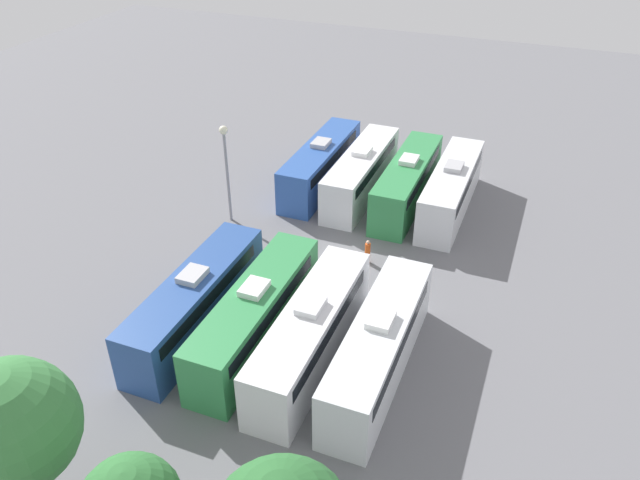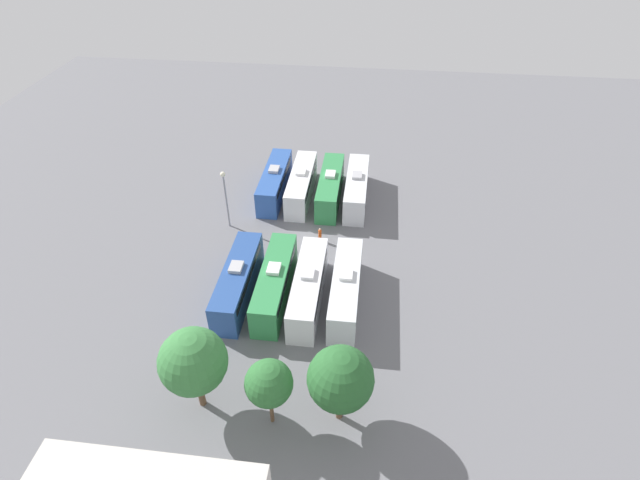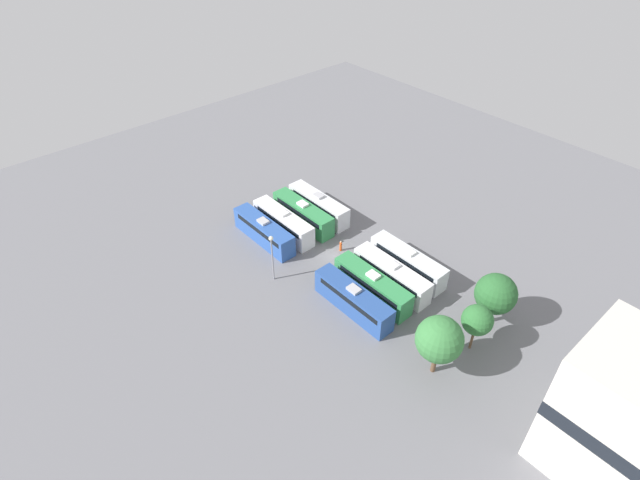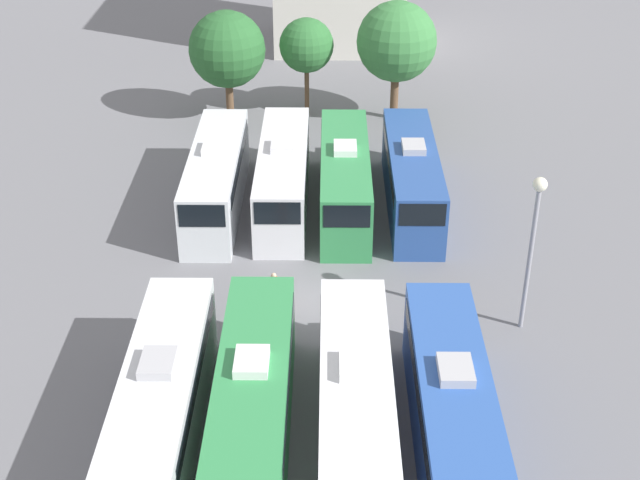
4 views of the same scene
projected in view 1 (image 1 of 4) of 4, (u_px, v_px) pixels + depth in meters
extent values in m
plane|color=slate|center=(342.00, 260.00, 40.86)|extent=(115.48, 115.48, 0.00)
cube|color=silver|center=(451.00, 190.00, 45.48)|extent=(2.54, 11.54, 3.37)
cube|color=black|center=(452.00, 179.00, 44.74)|extent=(2.58, 9.81, 0.74)
cube|color=black|center=(467.00, 147.00, 49.47)|extent=(2.24, 0.08, 1.18)
cube|color=#B2B2B7|center=(454.00, 167.00, 44.48)|extent=(1.20, 1.60, 0.35)
cube|color=#338C4C|center=(407.00, 183.00, 46.41)|extent=(2.54, 11.54, 3.37)
cube|color=black|center=(407.00, 173.00, 45.66)|extent=(2.58, 9.81, 0.74)
cube|color=black|center=(426.00, 142.00, 50.40)|extent=(2.24, 0.08, 1.18)
cube|color=white|center=(409.00, 160.00, 45.40)|extent=(1.20, 1.60, 0.35)
cube|color=white|center=(361.00, 173.00, 47.68)|extent=(2.54, 11.54, 3.37)
cube|color=black|center=(361.00, 164.00, 46.93)|extent=(2.58, 9.81, 0.74)
cube|color=black|center=(384.00, 134.00, 51.67)|extent=(2.24, 0.08, 1.18)
cube|color=white|center=(362.00, 151.00, 46.67)|extent=(1.20, 1.60, 0.35)
cube|color=#2D56A8|center=(321.00, 165.00, 48.91)|extent=(2.54, 11.54, 3.37)
cube|color=black|center=(320.00, 155.00, 48.16)|extent=(2.58, 9.81, 0.74)
cube|color=black|center=(346.00, 127.00, 52.90)|extent=(2.24, 0.08, 1.18)
cube|color=#B2B2B7|center=(321.00, 143.00, 47.91)|extent=(1.20, 1.60, 0.35)
cube|color=silver|center=(379.00, 348.00, 31.31)|extent=(2.54, 11.54, 3.37)
cube|color=black|center=(378.00, 337.00, 30.57)|extent=(2.58, 9.81, 0.74)
cube|color=black|center=(410.00, 271.00, 35.30)|extent=(2.24, 0.08, 1.18)
cube|color=white|center=(381.00, 320.00, 30.31)|extent=(1.20, 1.60, 0.35)
cube|color=silver|center=(311.00, 334.00, 32.19)|extent=(2.54, 11.54, 3.37)
cube|color=black|center=(309.00, 323.00, 31.44)|extent=(2.58, 9.81, 0.74)
cube|color=black|center=(349.00, 260.00, 36.18)|extent=(2.24, 0.08, 1.18)
cube|color=silver|center=(311.00, 306.00, 31.18)|extent=(1.20, 1.60, 0.35)
cube|color=#338C4C|center=(256.00, 316.00, 33.44)|extent=(2.54, 11.54, 3.37)
cube|color=black|center=(253.00, 305.00, 32.69)|extent=(2.58, 9.81, 0.74)
cube|color=black|center=(298.00, 246.00, 37.43)|extent=(2.24, 0.08, 1.18)
cube|color=white|center=(254.00, 288.00, 32.43)|extent=(1.20, 1.60, 0.35)
cube|color=#284C93|center=(196.00, 302.00, 34.40)|extent=(2.54, 11.54, 3.37)
cube|color=black|center=(191.00, 291.00, 33.66)|extent=(2.58, 9.81, 0.74)
cube|color=black|center=(243.00, 236.00, 38.39)|extent=(2.24, 0.08, 1.18)
cube|color=#B2B2B7|center=(192.00, 275.00, 33.40)|extent=(1.20, 1.60, 0.35)
cylinder|color=#CC4C19|center=(367.00, 253.00, 40.22)|extent=(0.36, 0.36, 1.44)
sphere|color=tan|center=(368.00, 242.00, 39.77)|extent=(0.24, 0.24, 0.24)
cylinder|color=gray|center=(228.00, 178.00, 43.36)|extent=(0.20, 0.20, 6.75)
sphere|color=#EAE5C6|center=(223.00, 130.00, 41.44)|extent=(0.60, 0.60, 0.60)
sphere|color=#387A3D|center=(10.00, 426.00, 22.68)|extent=(5.14, 5.14, 5.14)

